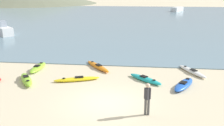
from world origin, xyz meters
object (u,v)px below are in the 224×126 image
object	(u,v)px
moored_boat_1	(177,9)
kayak_on_sand_4	(184,84)
moored_boat_0	(4,30)
kayak_on_sand_1	(98,66)
kayak_on_sand_6	(192,71)
kayak_on_sand_3	(145,79)
kayak_on_sand_5	(77,79)
person_near_foreground	(147,97)
kayak_on_sand_8	(26,80)
kayak_on_sand_0	(38,68)

from	to	relation	value
moored_boat_1	kayak_on_sand_4	bearing A→B (deg)	-96.38
moored_boat_0	kayak_on_sand_4	bearing A→B (deg)	-38.15
kayak_on_sand_1	kayak_on_sand_6	bearing A→B (deg)	-3.39
kayak_on_sand_1	kayak_on_sand_4	xyz separation A→B (m)	(6.19, -3.42, 0.02)
kayak_on_sand_3	moored_boat_1	world-z (taller)	moored_boat_1
kayak_on_sand_5	person_near_foreground	xyz separation A→B (m)	(4.70, -4.45, 0.84)
kayak_on_sand_1	kayak_on_sand_8	distance (m)	5.66
kayak_on_sand_5	moored_boat_1	xyz separation A→B (m)	(13.34, 55.41, 0.51)
kayak_on_sand_0	moored_boat_0	size ratio (longest dim) A/B	0.73
kayak_on_sand_1	kayak_on_sand_3	bearing A→B (deg)	-34.59
kayak_on_sand_3	kayak_on_sand_5	size ratio (longest dim) A/B	0.78
kayak_on_sand_5	moored_boat_0	distance (m)	21.54
kayak_on_sand_3	kayak_on_sand_6	world-z (taller)	kayak_on_sand_3
kayak_on_sand_0	kayak_on_sand_3	world-z (taller)	kayak_on_sand_0
kayak_on_sand_6	person_near_foreground	world-z (taller)	person_near_foreground
kayak_on_sand_3	kayak_on_sand_5	xyz separation A→B (m)	(-4.66, -0.53, -0.01)
kayak_on_sand_8	moored_boat_1	distance (m)	58.47
moored_boat_0	person_near_foreground	bearing A→B (deg)	-47.90
kayak_on_sand_3	kayak_on_sand_4	bearing A→B (deg)	-18.90
moored_boat_0	moored_boat_1	world-z (taller)	moored_boat_0
kayak_on_sand_4	kayak_on_sand_8	distance (m)	10.45
kayak_on_sand_6	moored_boat_0	bearing A→B (deg)	148.45
kayak_on_sand_1	moored_boat_1	world-z (taller)	moored_boat_1
kayak_on_sand_0	kayak_on_sand_8	world-z (taller)	kayak_on_sand_8
kayak_on_sand_6	moored_boat_1	xyz separation A→B (m)	(5.19, 52.74, 0.50)
kayak_on_sand_1	kayak_on_sand_5	distance (m)	3.24
kayak_on_sand_5	moored_boat_1	bearing A→B (deg)	76.46
kayak_on_sand_0	kayak_on_sand_4	distance (m)	11.03
moored_boat_0	kayak_on_sand_8	bearing A→B (deg)	-57.67
kayak_on_sand_1	kayak_on_sand_8	size ratio (longest dim) A/B	1.16
kayak_on_sand_3	kayak_on_sand_5	world-z (taller)	kayak_on_sand_3
kayak_on_sand_1	moored_boat_0	bearing A→B (deg)	138.59
kayak_on_sand_0	kayak_on_sand_6	world-z (taller)	kayak_on_sand_0
kayak_on_sand_3	moored_boat_0	world-z (taller)	moored_boat_0
kayak_on_sand_4	person_near_foreground	world-z (taller)	person_near_foreground
kayak_on_sand_4	person_near_foreground	distance (m)	4.85
kayak_on_sand_0	kayak_on_sand_1	size ratio (longest dim) A/B	0.86
kayak_on_sand_5	moored_boat_0	xyz separation A→B (m)	(-14.06, 16.32, 0.57)
kayak_on_sand_0	kayak_on_sand_4	xyz separation A→B (m)	(10.75, -2.47, -0.00)
person_near_foreground	moored_boat_0	size ratio (longest dim) A/B	0.45
moored_boat_0	kayak_on_sand_1	bearing A→B (deg)	-41.41
kayak_on_sand_0	kayak_on_sand_4	size ratio (longest dim) A/B	0.95
kayak_on_sand_0	kayak_on_sand_3	xyz separation A→B (m)	(8.30, -1.63, -0.03)
kayak_on_sand_4	kayak_on_sand_5	size ratio (longest dim) A/B	0.90
kayak_on_sand_0	kayak_on_sand_5	world-z (taller)	kayak_on_sand_0
kayak_on_sand_6	moored_boat_0	xyz separation A→B (m)	(-22.21, 13.64, 0.56)
kayak_on_sand_5	kayak_on_sand_6	distance (m)	8.58
kayak_on_sand_5	person_near_foreground	bearing A→B (deg)	-43.41
kayak_on_sand_4	moored_boat_1	xyz separation A→B (m)	(6.23, 55.72, 0.47)
kayak_on_sand_6	kayak_on_sand_8	distance (m)	11.95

